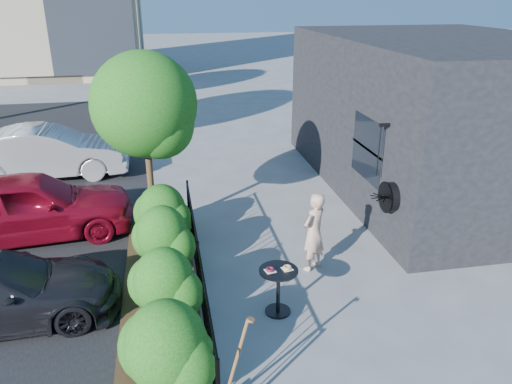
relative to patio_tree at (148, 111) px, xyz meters
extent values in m
plane|color=gray|center=(2.24, -2.76, -2.76)|extent=(120.00, 120.00, 0.00)
cube|color=black|center=(7.74, 1.74, -0.76)|extent=(6.00, 9.00, 4.00)
cube|color=black|center=(4.75, -0.36, -0.96)|extent=(0.04, 1.60, 1.40)
cube|color=black|center=(4.75, -0.36, -0.96)|extent=(0.05, 1.70, 0.06)
cylinder|color=black|center=(4.66, -1.86, -1.51)|extent=(0.18, 0.60, 0.60)
cylinder|color=black|center=(4.56, -1.86, -1.51)|extent=(0.03, 0.64, 0.64)
cube|color=black|center=(4.64, -1.36, -0.16)|extent=(0.25, 0.06, 0.06)
cylinder|color=black|center=(4.56, -1.36, -0.71)|extent=(0.02, 0.02, 1.05)
cylinder|color=black|center=(0.74, -2.76, -2.21)|extent=(0.05, 0.05, 1.10)
cylinder|color=black|center=(0.74, 0.24, -2.21)|extent=(0.05, 0.05, 1.10)
cube|color=black|center=(0.74, -2.76, -1.70)|extent=(0.03, 6.00, 0.03)
cube|color=black|center=(0.74, -2.76, -2.66)|extent=(0.03, 6.00, 0.03)
cylinder|color=black|center=(0.74, -5.46, -2.21)|extent=(0.02, 0.02, 1.04)
cylinder|color=black|center=(0.74, -5.26, -2.21)|extent=(0.02, 0.02, 1.04)
cylinder|color=black|center=(0.74, -5.06, -2.21)|extent=(0.02, 0.02, 1.04)
cylinder|color=black|center=(0.74, -4.86, -2.21)|extent=(0.02, 0.02, 1.04)
cylinder|color=black|center=(0.74, -4.66, -2.21)|extent=(0.02, 0.02, 1.04)
cylinder|color=black|center=(0.74, -4.46, -2.21)|extent=(0.02, 0.02, 1.04)
cylinder|color=black|center=(0.74, -4.26, -2.21)|extent=(0.02, 0.02, 1.04)
cylinder|color=black|center=(0.74, -4.06, -2.21)|extent=(0.02, 0.02, 1.04)
cylinder|color=black|center=(0.74, -3.86, -2.21)|extent=(0.02, 0.02, 1.04)
cylinder|color=black|center=(0.74, -3.66, -2.21)|extent=(0.02, 0.02, 1.04)
cylinder|color=black|center=(0.74, -3.46, -2.21)|extent=(0.02, 0.02, 1.04)
cylinder|color=black|center=(0.74, -3.26, -2.21)|extent=(0.02, 0.02, 1.04)
cylinder|color=black|center=(0.74, -3.06, -2.21)|extent=(0.02, 0.02, 1.04)
cylinder|color=black|center=(0.74, -2.86, -2.21)|extent=(0.02, 0.02, 1.04)
cylinder|color=black|center=(0.74, -2.66, -2.21)|extent=(0.02, 0.02, 1.04)
cylinder|color=black|center=(0.74, -2.46, -2.21)|extent=(0.02, 0.02, 1.04)
cylinder|color=black|center=(0.74, -2.26, -2.21)|extent=(0.02, 0.02, 1.04)
cylinder|color=black|center=(0.74, -2.06, -2.21)|extent=(0.02, 0.02, 1.04)
cylinder|color=black|center=(0.74, -1.86, -2.21)|extent=(0.02, 0.02, 1.04)
cylinder|color=black|center=(0.74, -1.66, -2.21)|extent=(0.02, 0.02, 1.04)
cylinder|color=black|center=(0.74, -1.46, -2.21)|extent=(0.02, 0.02, 1.04)
cylinder|color=black|center=(0.74, -1.26, -2.21)|extent=(0.02, 0.02, 1.04)
cylinder|color=black|center=(0.74, -1.06, -2.21)|extent=(0.02, 0.02, 1.04)
cylinder|color=black|center=(0.74, -0.86, -2.21)|extent=(0.02, 0.02, 1.04)
cylinder|color=black|center=(0.74, -0.66, -2.21)|extent=(0.02, 0.02, 1.04)
cylinder|color=black|center=(0.74, -0.46, -2.21)|extent=(0.02, 0.02, 1.04)
cylinder|color=black|center=(0.74, -0.26, -2.21)|extent=(0.02, 0.02, 1.04)
cylinder|color=black|center=(0.74, -0.06, -2.21)|extent=(0.02, 0.02, 1.04)
cylinder|color=black|center=(0.74, 0.14, -2.21)|extent=(0.02, 0.02, 1.04)
cube|color=#382616|center=(0.04, -2.76, -2.72)|extent=(1.30, 6.00, 0.08)
ellipsoid|color=#155212|center=(0.14, -4.96, -2.06)|extent=(1.10, 1.10, 1.24)
ellipsoid|color=#155212|center=(0.14, -3.36, -2.06)|extent=(1.10, 1.10, 1.24)
ellipsoid|color=#155212|center=(0.14, -1.86, -2.06)|extent=(1.10, 1.10, 1.24)
ellipsoid|color=#155212|center=(0.14, -0.46, -2.06)|extent=(1.10, 1.10, 1.24)
cylinder|color=#3F2B19|center=(-0.06, 0.04, -1.56)|extent=(0.14, 0.14, 2.40)
sphere|color=#155212|center=(-0.06, 0.04, 0.08)|extent=(2.20, 2.20, 2.20)
sphere|color=#155212|center=(0.24, -0.16, -0.25)|extent=(1.43, 1.43, 1.43)
cylinder|color=black|center=(2.00, -3.49, -1.96)|extent=(0.65, 0.65, 0.03)
cylinder|color=black|center=(2.00, -3.49, -2.36)|extent=(0.07, 0.07, 0.79)
cylinder|color=black|center=(2.00, -3.49, -2.75)|extent=(0.44, 0.44, 0.03)
cube|color=white|center=(1.85, -3.50, -1.94)|extent=(0.20, 0.20, 0.01)
cube|color=white|center=(2.14, -3.49, -1.94)|extent=(0.20, 0.20, 0.01)
torus|color=#470B23|center=(1.85, -3.50, -1.91)|extent=(0.15, 0.15, 0.05)
torus|color=tan|center=(2.14, -3.49, -1.91)|extent=(0.15, 0.15, 0.05)
imported|color=tan|center=(2.99, -2.20, -1.97)|extent=(0.69, 0.65, 1.58)
cylinder|color=brown|center=(1.02, -5.36, -2.04)|extent=(0.35, 0.05, 1.19)
cylinder|color=brown|center=(1.20, -5.36, -1.47)|extent=(0.10, 0.10, 0.05)
imported|color=maroon|center=(-2.71, 0.25, -2.02)|extent=(4.56, 2.25, 1.49)
imported|color=#B6B6BB|center=(-3.05, 4.27, -2.02)|extent=(4.53, 1.67, 1.48)
camera|label=1|loc=(0.31, -10.40, 2.31)|focal=35.00mm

